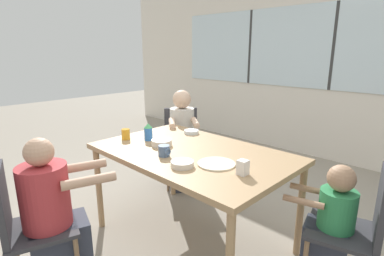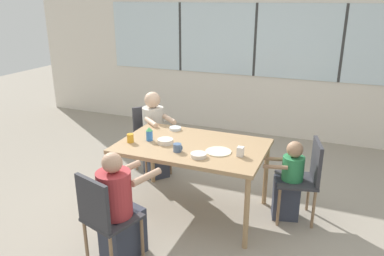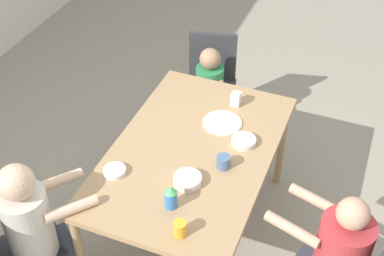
{
  "view_description": "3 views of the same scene",
  "coord_description": "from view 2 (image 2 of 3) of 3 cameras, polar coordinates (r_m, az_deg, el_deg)",
  "views": [
    {
      "loc": [
        1.52,
        -1.55,
        1.51
      ],
      "look_at": [
        0.0,
        0.0,
        0.95
      ],
      "focal_mm": 28.0,
      "sensor_mm": 36.0,
      "label": 1
    },
    {
      "loc": [
        1.35,
        -3.31,
        2.2
      ],
      "look_at": [
        0.0,
        0.0,
        0.95
      ],
      "focal_mm": 35.0,
      "sensor_mm": 36.0,
      "label": 2
    },
    {
      "loc": [
        -2.24,
        -0.89,
        2.98
      ],
      "look_at": [
        0.0,
        0.0,
        0.95
      ],
      "focal_mm": 50.0,
      "sensor_mm": 36.0,
      "label": 3
    }
  ],
  "objects": [
    {
      "name": "bowl_fruit",
      "position": [
        4.28,
        -2.57,
        -0.07
      ],
      "size": [
        0.13,
        0.13,
        0.03
      ],
      "color": "silver",
      "rests_on": "dining_table"
    },
    {
      "name": "chair_for_woman_green_shirt",
      "position": [
        4.93,
        -6.45,
        -0.81
      ],
      "size": [
        0.56,
        0.56,
        0.86
      ],
      "rotation": [
        0.0,
        0.0,
        -2.26
      ],
      "color": "#333338",
      "rests_on": "ground_plane"
    },
    {
      "name": "person_man_blue_shirt",
      "position": [
        3.36,
        -11.03,
        -12.39
      ],
      "size": [
        0.43,
        0.59,
        1.02
      ],
      "rotation": [
        0.0,
        0.0,
        -0.29
      ],
      "color": "#333847",
      "rests_on": "ground_plane"
    },
    {
      "name": "coffee_mug",
      "position": [
        3.67,
        -2.22,
        -3.02
      ],
      "size": [
        0.09,
        0.08,
        0.08
      ],
      "color": "slate",
      "rests_on": "dining_table"
    },
    {
      "name": "milk_carton_small",
      "position": [
        3.59,
        7.39,
        -3.59
      ],
      "size": [
        0.06,
        0.06,
        0.09
      ],
      "color": "silver",
      "rests_on": "dining_table"
    },
    {
      "name": "dining_table",
      "position": [
        3.88,
        0.0,
        -3.39
      ],
      "size": [
        1.51,
        0.95,
        0.77
      ],
      "color": "tan",
      "rests_on": "ground_plane"
    },
    {
      "name": "plate_tortillas",
      "position": [
        3.68,
        4.04,
        -3.6
      ],
      "size": [
        0.26,
        0.26,
        0.01
      ],
      "color": "beige",
      "rests_on": "dining_table"
    },
    {
      "name": "bowl_white_shallow",
      "position": [
        3.55,
        1.0,
        -4.16
      ],
      "size": [
        0.15,
        0.15,
        0.04
      ],
      "color": "silver",
      "rests_on": "dining_table"
    },
    {
      "name": "ground_plane",
      "position": [
        4.2,
        0.0,
        -12.31
      ],
      "size": [
        16.0,
        16.0,
        0.0
      ],
      "primitive_type": "plane",
      "color": "gray"
    },
    {
      "name": "juice_glass",
      "position": [
        3.95,
        -9.38,
        -1.52
      ],
      "size": [
        0.07,
        0.07,
        0.09
      ],
      "color": "gold",
      "rests_on": "dining_table"
    },
    {
      "name": "sippy_cup",
      "position": [
        3.96,
        -6.52,
        -0.87
      ],
      "size": [
        0.07,
        0.07,
        0.15
      ],
      "color": "blue",
      "rests_on": "dining_table"
    },
    {
      "name": "chair_for_man_blue_shirt",
      "position": [
        3.24,
        -13.4,
        -12.6
      ],
      "size": [
        0.5,
        0.5,
        0.86
      ],
      "rotation": [
        0.0,
        0.0,
        -0.29
      ],
      "color": "#333338",
      "rests_on": "ground_plane"
    },
    {
      "name": "chair_for_toddler",
      "position": [
        3.98,
        16.97,
        -6.68
      ],
      "size": [
        0.49,
        0.49,
        0.86
      ],
      "rotation": [
        0.0,
        0.0,
        -4.47
      ],
      "color": "#333338",
      "rests_on": "ground_plane"
    },
    {
      "name": "person_toddler",
      "position": [
        4.01,
        14.52,
        -8.18
      ],
      "size": [
        0.44,
        0.31,
        0.86
      ],
      "rotation": [
        0.0,
        0.0,
        -4.47
      ],
      "color": "#333847",
      "rests_on": "ground_plane"
    },
    {
      "name": "bowl_cereal",
      "position": [
        3.88,
        -4.08,
        -2.03
      ],
      "size": [
        0.16,
        0.16,
        0.05
      ],
      "color": "silver",
      "rests_on": "dining_table"
    },
    {
      "name": "person_woman_green_shirt",
      "position": [
        4.79,
        -5.71,
        -1.46
      ],
      "size": [
        0.54,
        0.51,
        1.1
      ],
      "rotation": [
        0.0,
        0.0,
        -2.26
      ],
      "color": "#333847",
      "rests_on": "ground_plane"
    },
    {
      "name": "wall_back_with_windows",
      "position": [
        6.22,
        9.64,
        11.74
      ],
      "size": [
        8.4,
        0.08,
        2.8
      ],
      "color": "silver",
      "rests_on": "ground_plane"
    }
  ]
}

